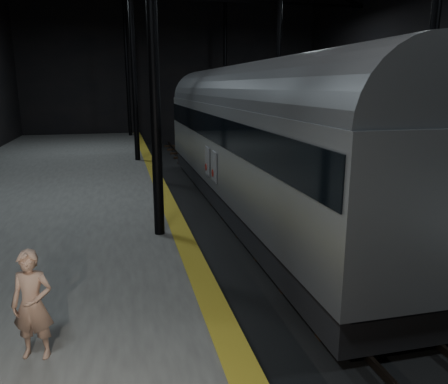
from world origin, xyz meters
name	(u,v)px	position (x,y,z in m)	size (l,w,h in m)	color
ground	(253,217)	(0.00, 0.00, 0.00)	(44.00, 44.00, 0.00)	black
platform_left	(36,218)	(-7.50, 0.00, 0.50)	(9.00, 43.80, 1.00)	#4C4B49
platform_right	(429,192)	(7.50, 0.00, 0.50)	(9.00, 43.80, 1.00)	#4C4B49
tactile_strip	(165,196)	(-3.25, 0.00, 1.00)	(0.50, 43.80, 0.01)	olive
track	(253,215)	(0.00, 0.00, 0.07)	(2.40, 43.00, 0.24)	#3F3328
train	(248,133)	(0.00, 0.86, 3.02)	(3.03, 20.25, 5.41)	#A5A8AD
woman	(32,305)	(-5.99, -8.91, 1.79)	(0.58, 0.38, 1.58)	tan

